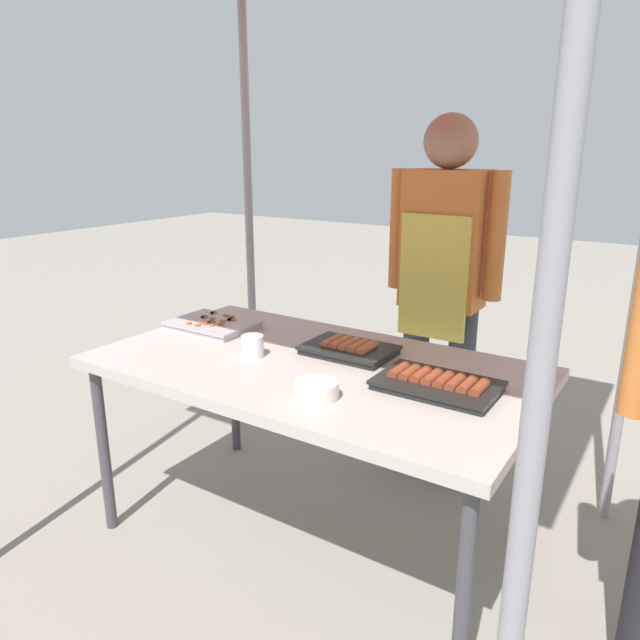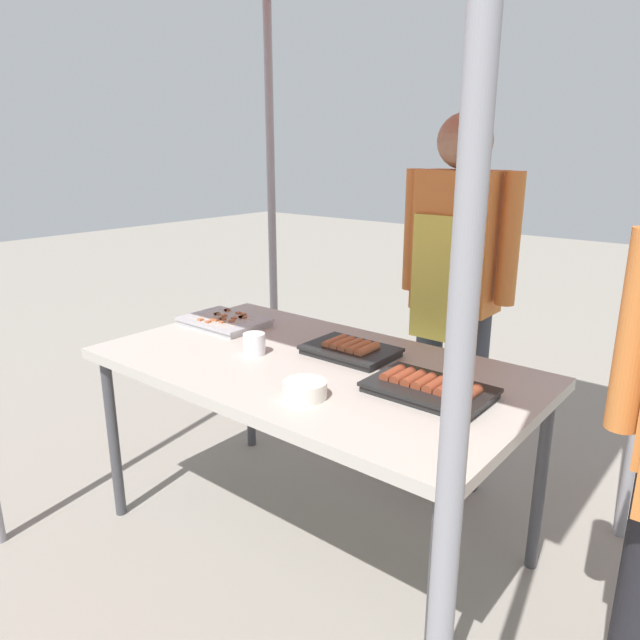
# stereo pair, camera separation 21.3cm
# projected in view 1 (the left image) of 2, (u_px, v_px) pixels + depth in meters

# --- Properties ---
(ground_plane) EXTENTS (18.00, 18.00, 0.00)m
(ground_plane) POSITION_uv_depth(u_px,v_px,m) (313.00, 538.00, 2.35)
(ground_plane) COLOR gray
(stall_table) EXTENTS (1.60, 0.90, 0.75)m
(stall_table) POSITION_uv_depth(u_px,v_px,m) (313.00, 376.00, 2.15)
(stall_table) COLOR #B7B2A8
(stall_table) RESTS_ON ground
(tray_grilled_sausages) EXTENTS (0.34, 0.23, 0.05)m
(tray_grilled_sausages) POSITION_uv_depth(u_px,v_px,m) (349.00, 349.00, 2.22)
(tray_grilled_sausages) COLOR black
(tray_grilled_sausages) RESTS_ON stall_table
(tray_meat_skewers) EXTENTS (0.36, 0.26, 0.04)m
(tray_meat_skewers) POSITION_uv_depth(u_px,v_px,m) (213.00, 324.00, 2.54)
(tray_meat_skewers) COLOR #ADADB2
(tray_meat_skewers) RESTS_ON stall_table
(tray_pork_links) EXTENTS (0.39, 0.25, 0.06)m
(tray_pork_links) POSITION_uv_depth(u_px,v_px,m) (437.00, 384.00, 1.89)
(tray_pork_links) COLOR black
(tray_pork_links) RESTS_ON stall_table
(condiment_bowl) EXTENTS (0.14, 0.14, 0.05)m
(condiment_bowl) POSITION_uv_depth(u_px,v_px,m) (317.00, 390.00, 1.83)
(condiment_bowl) COLOR silver
(condiment_bowl) RESTS_ON stall_table
(drink_cup_near_edge) EXTENTS (0.08, 0.08, 0.08)m
(drink_cup_near_edge) POSITION_uv_depth(u_px,v_px,m) (252.00, 346.00, 2.19)
(drink_cup_near_edge) COLOR white
(drink_cup_near_edge) RESTS_ON stall_table
(vendor_woman) EXTENTS (0.52, 0.23, 1.64)m
(vendor_woman) POSITION_uv_depth(u_px,v_px,m) (443.00, 274.00, 2.56)
(vendor_woman) COLOR #333842
(vendor_woman) RESTS_ON ground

